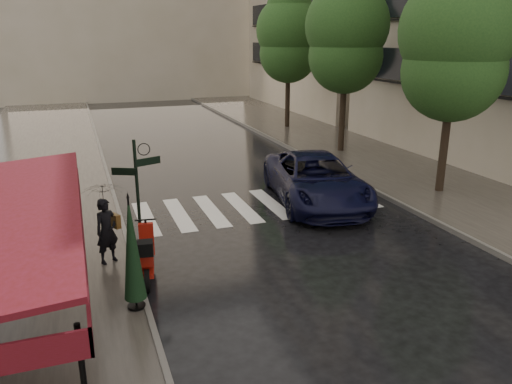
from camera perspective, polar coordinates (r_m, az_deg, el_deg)
ground at (r=10.66m, az=-4.03°, el=-13.28°), size 120.00×120.00×0.00m
sidewalk_near at (r=21.62m, az=-24.77°, el=1.43°), size 6.00×60.00×0.12m
sidewalk_far at (r=24.98m, az=11.13°, el=4.72°), size 5.50×60.00×0.12m
curb_near at (r=21.54m, az=-16.71°, el=2.30°), size 0.12×60.00×0.16m
curb_far at (r=23.68m, az=5.29°, el=4.31°), size 0.12×60.00×0.16m
crosswalk at (r=16.70m, az=0.06°, el=-1.51°), size 7.85×3.20×0.01m
signpost at (r=12.44m, az=-13.36°, el=0.11°), size 1.17×0.29×3.10m
tree_near at (r=18.34m, az=21.93°, el=15.90°), size 3.80×3.80×7.99m
tree_mid at (r=24.01m, az=10.32°, el=17.58°), size 3.80×3.80×8.34m
tree_far at (r=30.36m, az=3.76°, el=17.48°), size 3.80×3.80×8.16m
pedestrian_with_umbrella at (r=12.33m, az=-16.99°, el=-0.80°), size 1.31×1.32×2.43m
scooter at (r=11.86m, az=-12.38°, el=-7.20°), size 0.65×1.88×1.24m
parked_car at (r=16.91m, az=6.85°, el=1.45°), size 3.68×6.21×1.62m
parasol_back at (r=10.20m, az=-13.99°, el=-6.33°), size 0.45×0.45×2.41m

